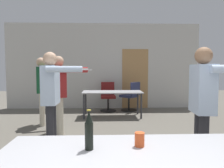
% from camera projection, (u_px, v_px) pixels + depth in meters
% --- Properties ---
extents(back_wall, '(6.64, 0.12, 2.92)m').
position_uv_depth(back_wall, '(104.00, 66.00, 7.57)').
color(back_wall, beige).
rests_on(back_wall, ground_plane).
extents(conference_table_near, '(2.23, 0.83, 0.73)m').
position_uv_depth(conference_table_near, '(137.00, 157.00, 1.77)').
color(conference_table_near, '#A8A8AD').
rests_on(conference_table_near, ground_plane).
extents(conference_table_far, '(1.70, 0.75, 0.73)m').
position_uv_depth(conference_table_far, '(112.00, 94.00, 6.27)').
color(conference_table_far, '#A8A8AD').
rests_on(conference_table_far, ground_plane).
extents(person_far_watching, '(0.75, 0.60, 1.65)m').
position_uv_depth(person_far_watching, '(52.00, 92.00, 3.57)').
color(person_far_watching, '#28282D').
rests_on(person_far_watching, ground_plane).
extents(person_near_casual, '(0.85, 0.58, 1.65)m').
position_uv_depth(person_near_casual, '(42.00, 85.00, 5.28)').
color(person_near_casual, beige).
rests_on(person_near_casual, ground_plane).
extents(person_right_polo, '(0.89, 0.66, 1.64)m').
position_uv_depth(person_right_polo, '(60.00, 88.00, 4.56)').
color(person_right_polo, beige).
rests_on(person_right_polo, ground_plane).
extents(person_center_tall, '(0.75, 0.66, 1.66)m').
position_uv_depth(person_center_tall, '(203.00, 98.00, 2.84)').
color(person_center_tall, '#28282D').
rests_on(person_center_tall, ground_plane).
extents(office_chair_far_right, '(0.52, 0.56, 0.93)m').
position_uv_depth(office_chair_far_right, '(108.00, 97.00, 7.12)').
color(office_chair_far_right, black).
rests_on(office_chair_far_right, ground_plane).
extents(office_chair_mid_tucked, '(0.69, 0.68, 0.95)m').
position_uv_depth(office_chair_mid_tucked, '(131.00, 97.00, 7.09)').
color(office_chair_mid_tucked, black).
rests_on(office_chair_mid_tucked, ground_plane).
extents(beer_bottle, '(0.07, 0.07, 0.33)m').
position_uv_depth(beer_bottle, '(89.00, 131.00, 1.77)').
color(beer_bottle, black).
rests_on(beer_bottle, conference_table_near).
extents(drink_cup, '(0.08, 0.08, 0.12)m').
position_uv_depth(drink_cup, '(140.00, 139.00, 1.85)').
color(drink_cup, '#E05123').
rests_on(drink_cup, conference_table_near).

